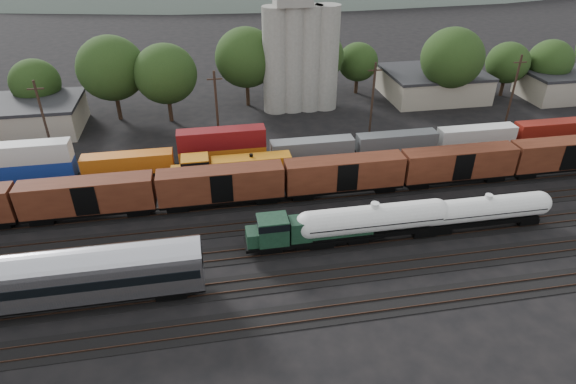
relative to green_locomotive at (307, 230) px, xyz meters
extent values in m
plane|color=black|center=(4.18, 5.00, -2.29)|extent=(600.00, 600.00, 0.00)
cube|color=black|center=(4.18, -10.00, -2.25)|extent=(180.00, 3.20, 0.08)
cube|color=#382319|center=(4.18, -10.72, -2.17)|extent=(180.00, 0.08, 0.16)
cube|color=#382319|center=(4.18, -9.28, -2.17)|extent=(180.00, 0.08, 0.16)
cube|color=black|center=(4.18, -5.00, -2.25)|extent=(180.00, 3.20, 0.08)
cube|color=#382319|center=(4.18, -5.72, -2.17)|extent=(180.00, 0.08, 0.16)
cube|color=#382319|center=(4.18, -4.28, -2.17)|extent=(180.00, 0.08, 0.16)
cube|color=black|center=(4.18, 0.00, -2.25)|extent=(180.00, 3.20, 0.08)
cube|color=#382319|center=(4.18, -0.72, -2.17)|extent=(180.00, 0.08, 0.16)
cube|color=#382319|center=(4.18, 0.72, -2.17)|extent=(180.00, 0.08, 0.16)
cube|color=black|center=(4.18, 5.00, -2.25)|extent=(180.00, 3.20, 0.08)
cube|color=#382319|center=(4.18, 4.28, -2.17)|extent=(180.00, 0.08, 0.16)
cube|color=#382319|center=(4.18, 5.72, -2.17)|extent=(180.00, 0.08, 0.16)
cube|color=black|center=(4.18, 10.00, -2.25)|extent=(180.00, 3.20, 0.08)
cube|color=#382319|center=(4.18, 9.28, -2.17)|extent=(180.00, 0.08, 0.16)
cube|color=#382319|center=(4.18, 10.72, -2.17)|extent=(180.00, 0.08, 0.16)
cube|color=black|center=(4.18, 15.00, -2.25)|extent=(180.00, 3.20, 0.08)
cube|color=#382319|center=(4.18, 14.28, -2.17)|extent=(180.00, 0.08, 0.16)
cube|color=#382319|center=(4.18, 15.72, -2.17)|extent=(180.00, 0.08, 0.16)
cube|color=black|center=(4.18, 20.00, -2.25)|extent=(180.00, 3.20, 0.08)
cube|color=#382319|center=(4.18, 19.28, -2.17)|extent=(180.00, 0.08, 0.16)
cube|color=#382319|center=(4.18, 20.72, -2.17)|extent=(180.00, 0.08, 0.16)
cube|color=black|center=(0.83, 0.00, -1.12)|extent=(15.02, 2.56, 0.35)
cube|color=black|center=(0.83, 0.00, -1.52)|extent=(4.42, 1.94, 0.71)
cube|color=#143120|center=(2.63, 0.00, 0.25)|extent=(9.01, 2.12, 2.39)
cube|color=#143120|center=(-3.68, 0.00, 0.51)|extent=(3.18, 2.56, 2.92)
cube|color=black|center=(-3.68, 0.00, 1.44)|extent=(3.27, 2.65, 0.80)
cube|color=#143120|center=(-5.79, 0.00, -0.15)|extent=(1.41, 2.12, 1.59)
cylinder|color=black|center=(2.63, 0.00, 1.58)|extent=(0.44, 0.44, 0.44)
cube|color=black|center=(-3.98, 0.00, -1.69)|extent=(2.30, 1.77, 0.62)
cube|color=black|center=(5.63, 0.00, -1.69)|extent=(2.30, 1.77, 0.62)
cylinder|color=white|center=(7.39, 0.00, 0.63)|extent=(14.45, 2.98, 2.98)
sphere|color=white|center=(0.17, 0.00, 0.63)|extent=(2.98, 2.98, 2.98)
sphere|color=white|center=(14.61, 0.00, 0.63)|extent=(2.98, 2.98, 2.98)
cylinder|color=white|center=(7.39, 0.00, 2.32)|extent=(0.92, 0.92, 0.51)
cube|color=black|center=(7.39, 0.00, 0.63)|extent=(14.77, 3.12, 0.08)
cube|color=black|center=(7.39, 0.00, -1.02)|extent=(13.95, 2.26, 0.51)
cube|color=black|center=(1.48, 0.00, -1.63)|extent=(2.67, 2.05, 0.72)
cube|color=black|center=(13.30, 0.00, -1.63)|extent=(2.67, 2.05, 0.72)
cylinder|color=white|center=(20.69, 0.00, 0.40)|extent=(13.22, 2.72, 2.72)
sphere|color=white|center=(14.08, 0.00, 0.40)|extent=(2.72, 2.72, 2.72)
sphere|color=white|center=(27.30, 0.00, 0.40)|extent=(2.72, 2.72, 2.72)
cylinder|color=white|center=(20.69, 0.00, 1.94)|extent=(0.84, 0.84, 0.47)
cube|color=black|center=(20.69, 0.00, 0.40)|extent=(13.52, 2.85, 0.08)
cube|color=black|center=(20.69, 0.00, -1.11)|extent=(12.77, 2.07, 0.47)
cube|color=black|center=(15.29, 0.00, -1.67)|extent=(2.44, 1.88, 0.66)
cube|color=black|center=(26.10, 0.00, -1.67)|extent=(2.44, 1.88, 0.66)
cube|color=silver|center=(-24.28, -5.00, 0.78)|extent=(26.51, 3.20, 3.31)
cylinder|color=silver|center=(-24.28, -5.00, 2.44)|extent=(26.51, 3.20, 3.20)
cube|color=black|center=(-24.28, -5.00, 1.18)|extent=(25.98, 3.27, 0.93)
cube|color=black|center=(-24.28, -5.00, -0.99)|extent=(26.51, 2.87, 0.44)
cube|color=black|center=(-14.21, -5.00, -1.60)|extent=(2.87, 2.21, 0.77)
cube|color=black|center=(-6.25, 15.00, -1.04)|extent=(17.21, 2.77, 0.38)
cube|color=black|center=(-6.25, 15.00, -1.47)|extent=(4.78, 2.10, 0.76)
cube|color=#C27111|center=(-4.19, 15.00, 0.44)|extent=(10.32, 2.29, 2.58)
cube|color=#C27111|center=(-11.41, 15.00, 0.73)|extent=(3.44, 2.77, 3.15)
cube|color=black|center=(-11.41, 15.00, 1.73)|extent=(3.54, 2.87, 0.86)
cube|color=#C27111|center=(-13.82, 15.00, 0.01)|extent=(1.53, 2.29, 1.72)
cylinder|color=black|center=(-4.19, 15.00, 1.87)|extent=(0.48, 0.48, 0.48)
cube|color=black|center=(-11.76, 15.00, -1.66)|extent=(2.49, 1.91, 0.67)
cube|color=black|center=(-0.74, 15.00, -1.66)|extent=(2.49, 1.91, 0.67)
cube|color=black|center=(-23.84, 10.00, -1.09)|extent=(15.00, 2.60, 0.40)
cube|color=#4C2112|center=(-23.84, 10.00, 1.01)|extent=(15.00, 2.90, 3.80)
cube|color=black|center=(-8.44, 10.00, -1.09)|extent=(15.00, 2.60, 0.40)
cube|color=#4C2112|center=(-8.44, 10.00, 1.01)|extent=(15.00, 2.90, 3.80)
cube|color=black|center=(6.96, 10.00, -1.09)|extent=(15.00, 2.60, 0.40)
cube|color=#4C2112|center=(6.96, 10.00, 1.01)|extent=(15.00, 2.90, 3.80)
cube|color=black|center=(22.36, 10.00, -1.09)|extent=(15.00, 2.60, 0.40)
cube|color=#4C2112|center=(22.36, 10.00, 1.01)|extent=(15.00, 2.90, 3.80)
cube|color=black|center=(37.76, 10.00, -1.09)|extent=(15.00, 2.60, 0.40)
cube|color=#4C2112|center=(37.76, 10.00, 1.01)|extent=(15.00, 2.90, 3.80)
cube|color=black|center=(4.18, 20.00, -1.79)|extent=(160.00, 2.60, 0.60)
cube|color=navy|center=(-33.28, 20.00, -0.19)|extent=(12.00, 2.40, 2.60)
cube|color=silver|center=(-33.28, 20.00, 2.41)|extent=(12.00, 2.40, 2.60)
cube|color=#CF6515|center=(-20.48, 20.00, -0.19)|extent=(12.00, 2.40, 2.60)
cube|color=#C56014|center=(-7.68, 20.00, -0.19)|extent=(12.00, 2.40, 2.60)
cube|color=maroon|center=(-7.68, 20.00, 2.41)|extent=(12.00, 2.40, 2.60)
cube|color=slate|center=(5.12, 20.00, -0.19)|extent=(12.00, 2.40, 2.60)
cube|color=#595C5E|center=(17.92, 20.00, -0.19)|extent=(12.00, 2.40, 2.60)
cube|color=silver|center=(30.72, 20.00, -0.19)|extent=(12.00, 2.40, 2.60)
cube|color=maroon|center=(43.52, 20.00, -0.19)|extent=(12.00, 2.40, 2.60)
cylinder|color=gray|center=(3.18, 41.00, 6.71)|extent=(4.40, 4.40, 18.00)
cylinder|color=gray|center=(6.18, 41.00, 6.71)|extent=(4.40, 4.40, 18.00)
cylinder|color=gray|center=(9.18, 41.00, 6.71)|extent=(4.40, 4.40, 18.00)
cylinder|color=gray|center=(12.18, 41.00, 6.71)|extent=(4.40, 4.40, 18.00)
cube|color=#9E937F|center=(-40.82, 39.00, 0.01)|extent=(22.00, 12.00, 4.60)
cube|color=#232326|center=(-40.82, 39.00, 2.56)|extent=(22.44, 12.24, 0.50)
cube|color=#9E937F|center=(34.18, 43.00, 0.01)|extent=(18.00, 14.00, 4.60)
cube|color=#232326|center=(34.18, 43.00, 2.56)|extent=(18.36, 14.28, 0.50)
cube|color=#9E937F|center=(59.18, 38.00, 0.01)|extent=(16.00, 10.00, 4.60)
cube|color=#232326|center=(59.18, 38.00, 2.56)|extent=(16.32, 10.20, 0.50)
cylinder|color=black|center=(-37.26, 44.19, -0.79)|extent=(0.70, 0.70, 3.01)
ellipsoid|color=#253E17|center=(-37.26, 44.19, 4.26)|extent=(8.17, 8.17, 7.74)
cylinder|color=black|center=(-24.21, 41.80, -0.23)|extent=(0.70, 0.70, 4.12)
ellipsoid|color=#253E17|center=(-24.21, 41.80, 6.68)|extent=(11.18, 11.18, 10.59)
cylinder|color=black|center=(-15.42, 39.35, -0.39)|extent=(0.70, 0.70, 3.80)
ellipsoid|color=#253E17|center=(-15.42, 39.35, 5.99)|extent=(10.32, 10.32, 9.78)
cylinder|color=black|center=(-1.52, 44.62, -0.25)|extent=(0.70, 0.70, 4.08)
ellipsoid|color=#253E17|center=(-1.52, 44.62, 6.60)|extent=(11.08, 11.08, 10.50)
cylinder|color=black|center=(11.18, 45.15, -0.36)|extent=(0.70, 0.70, 3.86)
ellipsoid|color=#253E17|center=(11.18, 45.15, 6.11)|extent=(10.48, 10.48, 9.92)
cylinder|color=black|center=(20.31, 47.65, -0.87)|extent=(0.70, 0.70, 2.84)
ellipsoid|color=#253E17|center=(20.31, 47.65, 3.90)|extent=(7.71, 7.71, 7.31)
cylinder|color=black|center=(34.43, 37.84, -0.25)|extent=(0.70, 0.70, 4.08)
ellipsoid|color=#253E17|center=(34.43, 37.84, 6.60)|extent=(11.08, 11.08, 10.49)
cylinder|color=black|center=(47.86, 41.09, -0.81)|extent=(0.70, 0.70, 2.97)
ellipsoid|color=#253E17|center=(47.86, 41.09, 4.17)|extent=(8.05, 8.05, 7.63)
cylinder|color=black|center=(56.12, 40.19, -0.76)|extent=(0.70, 0.70, 3.06)
ellipsoid|color=#253E17|center=(56.12, 40.19, 4.36)|extent=(8.29, 8.29, 7.86)
cylinder|color=black|center=(-31.82, 27.00, 3.71)|extent=(0.36, 0.36, 12.00)
cube|color=black|center=(-31.82, 27.00, 8.51)|extent=(2.20, 0.18, 0.18)
cylinder|color=black|center=(-7.82, 27.00, 3.71)|extent=(0.36, 0.36, 12.00)
cube|color=black|center=(-7.82, 27.00, 8.51)|extent=(2.20, 0.18, 0.18)
cylinder|color=black|center=(16.18, 27.00, 3.71)|extent=(0.36, 0.36, 12.00)
cube|color=black|center=(16.18, 27.00, 8.51)|extent=(2.20, 0.18, 0.18)
cylinder|color=black|center=(40.18, 27.00, 3.71)|extent=(0.36, 0.36, 12.00)
cube|color=black|center=(40.18, 27.00, 8.51)|extent=(2.20, 0.18, 0.18)
ellipsoid|color=#59665B|center=(44.18, 265.00, -25.04)|extent=(520.00, 286.00, 130.00)
camera|label=1|loc=(-9.47, -40.94, 29.71)|focal=30.00mm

